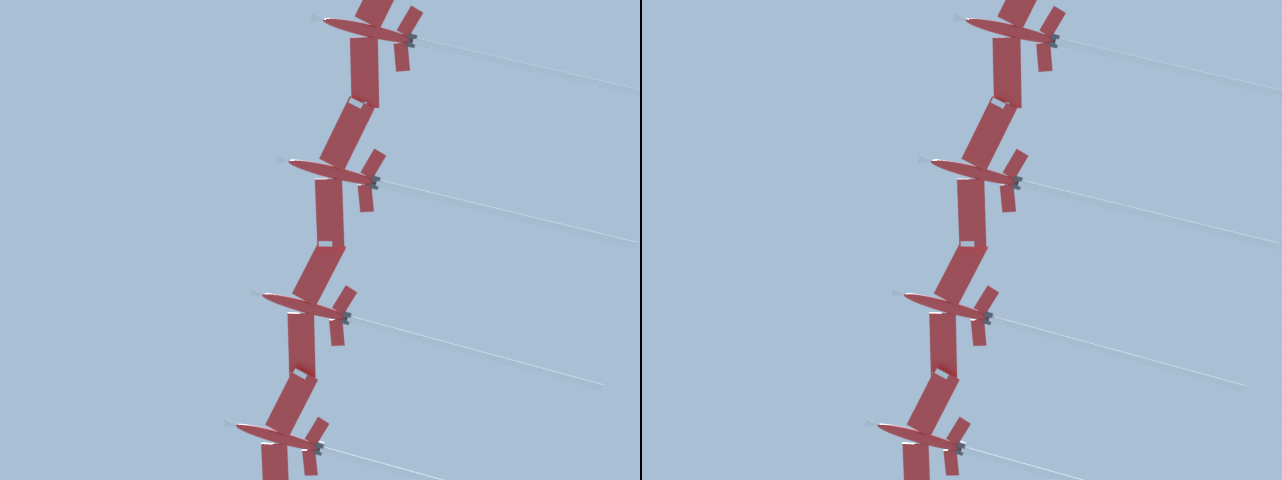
{
  "view_description": "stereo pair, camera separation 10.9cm",
  "coord_description": "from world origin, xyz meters",
  "views": [
    {
      "loc": [
        18.35,
        20.83,
        1.73
      ],
      "look_at": [
        19.95,
        -16.17,
        178.1
      ],
      "focal_mm": 77.37,
      "sensor_mm": 36.0,
      "label": 1
    },
    {
      "loc": [
        18.46,
        20.83,
        1.73
      ],
      "look_at": [
        19.95,
        -16.17,
        178.1
      ],
      "focal_mm": 77.37,
      "sensor_mm": 36.0,
      "label": 2
    }
  ],
  "objects": [
    {
      "name": "jet_inner_left",
      "position": [
        8.92,
        -9.52,
        175.7
      ],
      "size": [
        44.91,
        19.79,
        11.29
      ],
      "color": "red"
    },
    {
      "name": "jet_centre",
      "position": [
        14.42,
        -27.4,
        177.01
      ],
      "size": [
        45.53,
        20.45,
        10.72
      ],
      "color": "red"
    },
    {
      "name": "jet_inner_right",
      "position": [
        17.36,
        -45.37,
        175.55
      ],
      "size": [
        49.43,
        21.09,
        11.5
      ],
      "color": "red"
    },
    {
      "name": "jet_far_left",
      "position": [
        1.91,
        7.86,
        175.89
      ],
      "size": [
        49.47,
        21.3,
        12.13
      ],
      "color": "red"
    }
  ]
}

